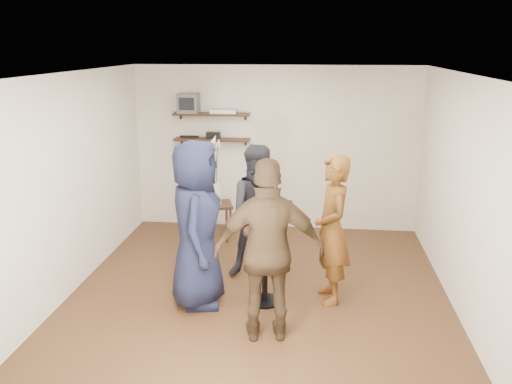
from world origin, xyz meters
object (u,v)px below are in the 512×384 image
(dvd_deck, at_px, (224,111))
(side_table, at_px, (217,209))
(person_dark, at_px, (261,212))
(radio, at_px, (213,135))
(person_brown, at_px, (269,251))
(person_plaid, at_px, (332,230))
(person_navy, at_px, (196,224))
(crt_monitor, at_px, (189,103))
(drinks_table, at_px, (265,256))

(dvd_deck, xyz_separation_m, side_table, (-0.05, -0.53, -1.44))
(person_dark, bearing_deg, radio, 107.56)
(person_dark, relative_size, person_brown, 0.92)
(person_plaid, xyz_separation_m, person_dark, (-0.88, 0.60, -0.01))
(side_table, distance_m, person_navy, 2.23)
(crt_monitor, distance_m, radio, 0.63)
(side_table, height_order, person_dark, person_dark)
(radio, distance_m, drinks_table, 2.97)
(drinks_table, distance_m, person_navy, 0.86)
(drinks_table, height_order, person_dark, person_dark)
(crt_monitor, xyz_separation_m, drinks_table, (1.45, -2.60, -1.45))
(drinks_table, relative_size, person_brown, 0.48)
(person_plaid, bearing_deg, person_dark, -136.23)
(side_table, bearing_deg, person_plaid, -48.43)
(crt_monitor, distance_m, person_brown, 3.86)
(crt_monitor, height_order, person_plaid, crt_monitor)
(person_plaid, distance_m, person_navy, 1.54)
(crt_monitor, distance_m, person_plaid, 3.49)
(person_dark, bearing_deg, crt_monitor, 116.13)
(person_plaid, height_order, person_dark, person_plaid)
(person_plaid, bearing_deg, dvd_deck, -157.98)
(side_table, distance_m, person_brown, 3.06)
(drinks_table, distance_m, person_dark, 0.82)
(dvd_deck, distance_m, radio, 0.42)
(person_brown, bearing_deg, drinks_table, -90.00)
(radio, distance_m, person_navy, 2.77)
(side_table, xyz_separation_m, person_navy, (0.18, -2.17, 0.50))
(person_navy, bearing_deg, drinks_table, -90.00)
(crt_monitor, relative_size, side_table, 0.56)
(radio, bearing_deg, person_dark, -62.90)
(radio, relative_size, person_dark, 0.13)
(dvd_deck, bearing_deg, radio, 180.00)
(radio, height_order, person_navy, person_navy)
(dvd_deck, bearing_deg, drinks_table, -70.99)
(dvd_deck, height_order, person_brown, dvd_deck)
(radio, bearing_deg, side_table, -76.41)
(radio, distance_m, person_dark, 2.17)
(drinks_table, bearing_deg, person_plaid, 12.00)
(person_dark, xyz_separation_m, person_navy, (-0.64, -0.86, 0.10))
(person_plaid, relative_size, person_brown, 0.92)
(crt_monitor, relative_size, person_brown, 0.17)
(dvd_deck, xyz_separation_m, person_plaid, (1.65, -2.44, -1.03))
(radio, xyz_separation_m, person_brown, (1.18, -3.36, -0.58))
(side_table, distance_m, drinks_table, 2.28)
(side_table, xyz_separation_m, drinks_table, (0.94, -2.07, 0.11))
(crt_monitor, xyz_separation_m, person_navy, (0.69, -2.70, -1.06))
(dvd_deck, xyz_separation_m, drinks_table, (0.90, -2.60, -1.33))
(crt_monitor, xyz_separation_m, radio, (0.38, 0.00, -0.50))
(radio, height_order, person_dark, person_dark)
(dvd_deck, bearing_deg, person_navy, -87.18)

